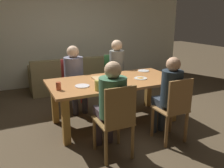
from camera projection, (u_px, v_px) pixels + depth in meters
name	position (u px, v px, depth m)	size (l,w,h in m)	color
ground_plane	(114.00, 121.00, 3.92)	(20.00, 20.00, 0.00)	brown
back_wall	(70.00, 27.00, 5.87)	(6.64, 0.12, 2.90)	white
dining_table	(115.00, 86.00, 3.74)	(2.09, 1.03, 0.73)	#BB7740
chair_0	(174.00, 109.00, 3.15)	(0.40, 0.40, 0.94)	olive
person_0	(169.00, 92.00, 3.21)	(0.29, 0.46, 1.20)	#303843
chair_1	(116.00, 120.00, 2.76)	(0.41, 0.45, 0.96)	olive
person_1	(111.00, 100.00, 2.84)	(0.34, 0.51, 1.22)	#43363C
chair_2	(115.00, 76.00, 4.79)	(0.38, 0.46, 0.95)	#326C36
person_2	(118.00, 67.00, 4.60)	(0.29, 0.47, 1.27)	#424037
chair_3	(73.00, 81.00, 4.45)	(0.41, 0.41, 0.93)	#B3332D
person_3	(75.00, 72.00, 4.26)	(0.36, 0.57, 1.20)	#373540
pizza_box_0	(106.00, 79.00, 3.73)	(0.37, 0.37, 0.03)	tan
plate_0	(141.00, 78.00, 3.79)	(0.21, 0.21, 0.03)	white
plate_1	(82.00, 86.00, 3.38)	(0.22, 0.22, 0.01)	white
plate_2	(143.00, 71.00, 4.31)	(0.21, 0.21, 0.01)	white
drinking_glass_0	(97.00, 86.00, 3.16)	(0.07, 0.07, 0.14)	#D9C959
drinking_glass_1	(59.00, 86.00, 3.19)	(0.07, 0.07, 0.11)	#BB5130
couch	(76.00, 77.00, 5.63)	(2.14, 0.81, 0.80)	#8D7E51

